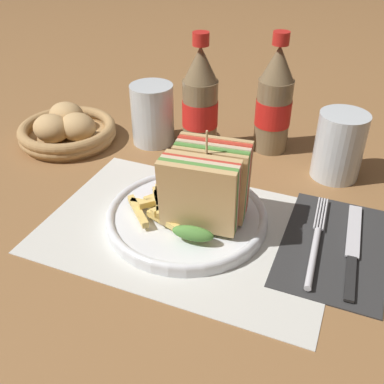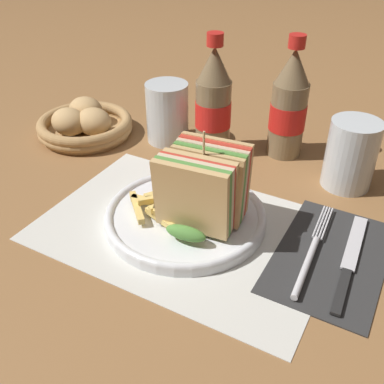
% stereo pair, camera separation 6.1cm
% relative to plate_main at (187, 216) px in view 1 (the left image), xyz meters
% --- Properties ---
extents(ground_plane, '(4.00, 4.00, 0.00)m').
position_rel_plate_main_xyz_m(ground_plane, '(0.02, -0.02, -0.01)').
color(ground_plane, olive).
extents(placemat, '(0.40, 0.28, 0.00)m').
position_rel_plate_main_xyz_m(placemat, '(0.01, -0.02, -0.01)').
color(placemat, silver).
rests_on(placemat, ground_plane).
extents(plate_main, '(0.23, 0.23, 0.02)m').
position_rel_plate_main_xyz_m(plate_main, '(0.00, 0.00, 0.00)').
color(plate_main, white).
rests_on(plate_main, ground_plane).
extents(club_sandwich, '(0.11, 0.12, 0.14)m').
position_rel_plate_main_xyz_m(club_sandwich, '(0.03, -0.00, 0.06)').
color(club_sandwich, tan).
rests_on(club_sandwich, plate_main).
extents(fries_pile, '(0.11, 0.10, 0.02)m').
position_rel_plate_main_xyz_m(fries_pile, '(-0.04, -0.01, 0.02)').
color(fries_pile, '#E5C166').
rests_on(fries_pile, plate_main).
extents(ketchup_blob, '(0.04, 0.04, 0.02)m').
position_rel_plate_main_xyz_m(ketchup_blob, '(-0.04, 0.02, 0.02)').
color(ketchup_blob, maroon).
rests_on(ketchup_blob, plate_main).
extents(napkin, '(0.14, 0.22, 0.00)m').
position_rel_plate_main_xyz_m(napkin, '(0.21, 0.03, -0.01)').
color(napkin, '#2D2D2D').
rests_on(napkin, ground_plane).
extents(fork, '(0.02, 0.20, 0.01)m').
position_rel_plate_main_xyz_m(fork, '(0.18, 0.01, -0.00)').
color(fork, silver).
rests_on(fork, napkin).
extents(knife, '(0.03, 0.20, 0.00)m').
position_rel_plate_main_xyz_m(knife, '(0.23, 0.02, -0.00)').
color(knife, black).
rests_on(knife, napkin).
extents(coke_bottle_near, '(0.06, 0.06, 0.21)m').
position_rel_plate_main_xyz_m(coke_bottle_near, '(-0.06, 0.21, 0.08)').
color(coke_bottle_near, '#7A6647').
rests_on(coke_bottle_near, ground_plane).
extents(coke_bottle_far, '(0.06, 0.06, 0.21)m').
position_rel_plate_main_xyz_m(coke_bottle_far, '(0.06, 0.27, 0.08)').
color(coke_bottle_far, '#7A6647').
rests_on(coke_bottle_far, ground_plane).
extents(glass_near, '(0.08, 0.08, 0.11)m').
position_rel_plate_main_xyz_m(glass_near, '(0.18, 0.21, 0.04)').
color(glass_near, silver).
rests_on(glass_near, ground_plane).
extents(glass_far, '(0.08, 0.08, 0.11)m').
position_rel_plate_main_xyz_m(glass_far, '(-0.16, 0.21, 0.04)').
color(glass_far, silver).
rests_on(glass_far, ground_plane).
extents(bread_basket, '(0.18, 0.18, 0.06)m').
position_rel_plate_main_xyz_m(bread_basket, '(-0.31, 0.15, 0.01)').
color(bread_basket, '#AD8451').
rests_on(bread_basket, ground_plane).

